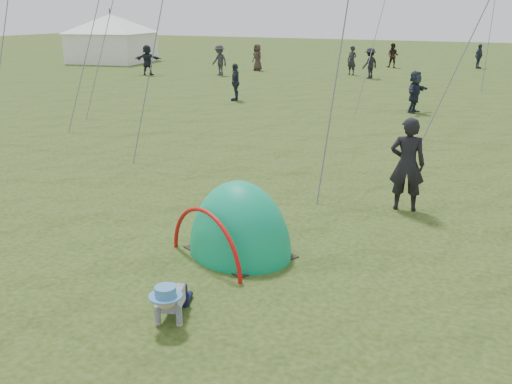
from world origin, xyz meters
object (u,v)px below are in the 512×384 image
at_px(event_marquee, 111,37).
at_px(popup_tent, 240,252).
at_px(crawling_toddler, 171,299).
at_px(standing_adult, 407,164).

bearing_deg(event_marquee, popup_tent, -58.07).
height_order(crawling_toddler, popup_tent, popup_tent).
relative_size(crawling_toddler, standing_adult, 0.41).
height_order(crawling_toddler, standing_adult, standing_adult).
xyz_separation_m(crawling_toddler, event_marquee, (-25.11, 29.55, 1.58)).
distance_m(standing_adult, event_marquee, 36.05).
height_order(popup_tent, event_marquee, event_marquee).
relative_size(standing_adult, event_marquee, 0.34).
distance_m(crawling_toddler, event_marquee, 38.81).
xyz_separation_m(standing_adult, event_marquee, (-26.90, 23.98, 0.94)).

